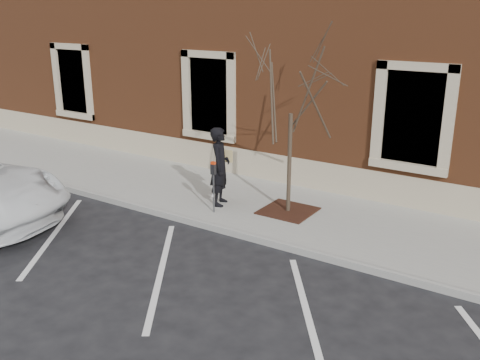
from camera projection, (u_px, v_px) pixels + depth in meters
The scene contains 9 objects.
ground at pixel (226, 233), 12.18m from camera, with size 120.00×120.00×0.00m, color #28282B.
sidewalk_near at pixel (265, 207), 13.54m from camera, with size 40.00×3.50×0.15m, color #A5A49B.
curb_near at pixel (224, 230), 12.11m from camera, with size 40.00×0.12×0.15m, color #9E9E99.
parking_stripes at pixel (161, 270), 10.43m from camera, with size 28.00×4.40×0.01m, color silver, non-canonical shape.
building_civic at pixel (363, 37), 17.09m from camera, with size 40.00×8.62×8.00m.
man at pixel (220, 167), 13.22m from camera, with size 0.72×0.47×1.97m, color black.
parking_meter at pixel (213, 178), 12.71m from camera, with size 0.12×0.09×1.27m.
tree_grate at pixel (288, 211), 13.03m from camera, with size 1.22×1.22×0.03m, color #391D12.
sapling at pixel (292, 85), 12.09m from camera, with size 2.63×2.63×4.39m.
Camera 1 is at (6.44, -9.18, 4.89)m, focal length 40.00 mm.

